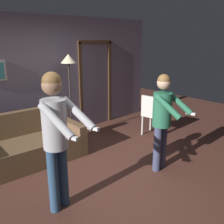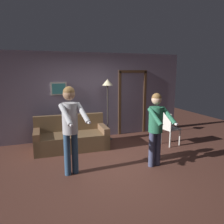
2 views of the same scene
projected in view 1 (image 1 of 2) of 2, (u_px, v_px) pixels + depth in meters
ground_plane at (103, 178)px, 3.95m from camera, size 12.00×12.00×0.00m
back_wall_assembly at (36, 80)px, 5.15m from camera, size 6.40×0.10×2.60m
couch at (28, 147)px, 4.42m from camera, size 1.93×0.92×0.87m
torchiere_lamp at (69, 70)px, 5.12m from camera, size 0.32×0.32×1.82m
person_standing_left at (56, 130)px, 2.96m from camera, size 0.53×0.71×1.78m
person_standing_right at (163, 115)px, 3.97m from camera, size 0.47×0.62×1.61m
dining_chair_distant at (152, 113)px, 5.55m from camera, size 0.48×0.48×0.93m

